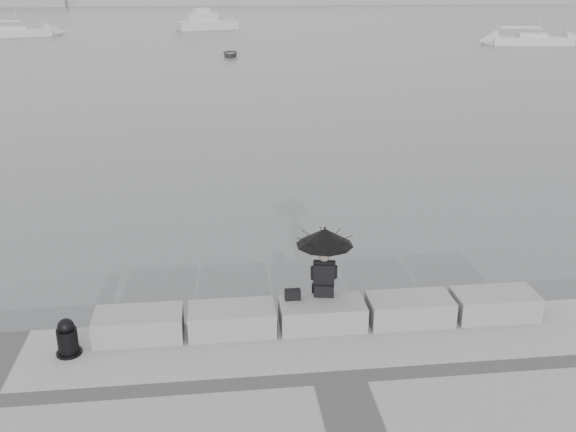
{
  "coord_description": "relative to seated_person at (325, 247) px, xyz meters",
  "views": [
    {
      "loc": [
        -1.88,
        -10.98,
        6.74
      ],
      "look_at": [
        -0.25,
        3.0,
        1.46
      ],
      "focal_mm": 40.0,
      "sensor_mm": 36.0,
      "label": 1
    }
  ],
  "objects": [
    {
      "name": "stone_block_far_left",
      "position": [
        -3.48,
        -0.35,
        -1.24
      ],
      "size": [
        1.6,
        0.8,
        0.5
      ],
      "primitive_type": "cube",
      "color": "gray",
      "rests_on": "promenade"
    },
    {
      "name": "sailboat_left",
      "position": [
        -25.16,
        70.95,
        -1.47
      ],
      "size": [
        8.84,
        5.16,
        12.9
      ],
      "rotation": [
        0.0,
        0.0,
        0.35
      ],
      "color": "#BDBDBF",
      "rests_on": "ground"
    },
    {
      "name": "mooring_bollard",
      "position": [
        -4.66,
        -0.78,
        -1.19
      ],
      "size": [
        0.44,
        0.44,
        0.7
      ],
      "color": "black",
      "rests_on": "promenade"
    },
    {
      "name": "stone_block_right",
      "position": [
        1.62,
        -0.35,
        -1.24
      ],
      "size": [
        1.6,
        0.8,
        0.5
      ],
      "primitive_type": "cube",
      "color": "gray",
      "rests_on": "promenade"
    },
    {
      "name": "sailboat_right",
      "position": [
        31.33,
        54.83,
        -1.47
      ],
      "size": [
        8.43,
        3.73,
        12.9
      ],
      "rotation": [
        0.0,
        0.0,
        -0.17
      ],
      "color": "#BDBDBF",
      "rests_on": "ground"
    },
    {
      "name": "seated_person",
      "position": [
        0.0,
        0.0,
        0.0
      ],
      "size": [
        1.09,
        1.09,
        1.39
      ],
      "rotation": [
        0.0,
        0.0,
        -0.2
      ],
      "color": "black",
      "rests_on": "stone_block_centre"
    },
    {
      "name": "dinghy",
      "position": [
        -0.28,
        48.12,
        -1.73
      ],
      "size": [
        3.02,
        1.34,
        0.51
      ],
      "primitive_type": "imported",
      "rotation": [
        0.0,
        0.0,
        -0.02
      ],
      "color": "slate",
      "rests_on": "ground"
    },
    {
      "name": "distant_landmass",
      "position": [
        -8.22,
        154.62,
        -1.09
      ],
      "size": [
        180.0,
        8.0,
        2.8
      ],
      "color": "gray",
      "rests_on": "ground"
    },
    {
      "name": "stone_block_left",
      "position": [
        -1.78,
        -0.35,
        -1.24
      ],
      "size": [
        1.6,
        0.8,
        0.5
      ],
      "primitive_type": "cube",
      "color": "gray",
      "rests_on": "promenade"
    },
    {
      "name": "motor_cruiser",
      "position": [
        -2.34,
        79.19,
        -1.09
      ],
      "size": [
        8.51,
        5.37,
        4.5
      ],
      "rotation": [
        0.0,
        0.0,
        0.35
      ],
      "color": "#BDBDBF",
      "rests_on": "ground"
    },
    {
      "name": "stone_block_far_right",
      "position": [
        3.32,
        -0.35,
        -1.24
      ],
      "size": [
        1.6,
        0.8,
        0.5
      ],
      "primitive_type": "cube",
      "color": "gray",
      "rests_on": "promenade"
    },
    {
      "name": "ground",
      "position": [
        -0.08,
        0.1,
        -1.99
      ],
      "size": [
        360.0,
        360.0,
        0.0
      ],
      "primitive_type": "plane",
      "color": "#4F5255",
      "rests_on": "ground"
    },
    {
      "name": "stone_block_centre",
      "position": [
        -0.08,
        -0.35,
        -1.24
      ],
      "size": [
        1.6,
        0.8,
        0.5
      ],
      "primitive_type": "cube",
      "color": "gray",
      "rests_on": "promenade"
    },
    {
      "name": "bag",
      "position": [
        -0.62,
        -0.14,
        -0.89
      ],
      "size": [
        0.3,
        0.17,
        0.19
      ],
      "primitive_type": "cube",
      "color": "black",
      "rests_on": "stone_block_centre"
    }
  ]
}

